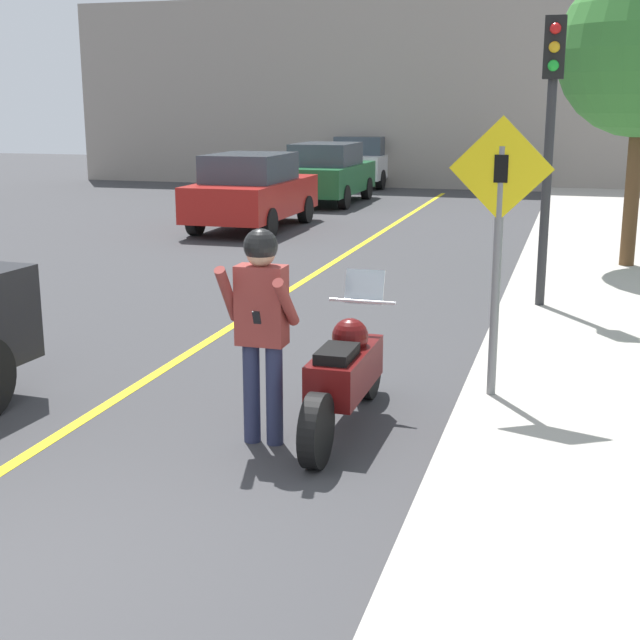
% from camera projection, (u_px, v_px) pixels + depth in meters
% --- Properties ---
extents(road_center_line, '(0.12, 36.00, 0.01)m').
position_uv_depth(road_center_line, '(228.00, 329.00, 11.18)').
color(road_center_line, yellow).
rests_on(road_center_line, ground).
extents(building_backdrop, '(28.00, 1.20, 6.17)m').
position_uv_depth(building_backdrop, '(474.00, 93.00, 28.94)').
color(building_backdrop, gray).
rests_on(building_backdrop, ground).
extents(motorcycle, '(0.62, 2.35, 1.28)m').
position_uv_depth(motorcycle, '(345.00, 373.00, 7.66)').
color(motorcycle, black).
rests_on(motorcycle, ground).
extents(person_biker, '(0.59, 0.49, 1.80)m').
position_uv_depth(person_biker, '(261.00, 313.00, 7.18)').
color(person_biker, '#282D4C').
rests_on(person_biker, ground).
extents(crossing_sign, '(0.91, 0.08, 2.52)m').
position_uv_depth(crossing_sign, '(498.00, 231.00, 7.87)').
color(crossing_sign, slate).
rests_on(crossing_sign, sidewalk_curb).
extents(traffic_light, '(0.26, 0.30, 3.67)m').
position_uv_depth(traffic_light, '(551.00, 108.00, 11.26)').
color(traffic_light, '#2D2D30').
rests_on(traffic_light, sidewalk_curb).
extents(parked_car_red, '(1.88, 4.20, 1.68)m').
position_uv_depth(parked_car_red, '(252.00, 191.00, 19.85)').
color(parked_car_red, black).
rests_on(parked_car_red, ground).
extents(parked_car_green, '(1.88, 4.20, 1.68)m').
position_uv_depth(parked_car_green, '(327.00, 173.00, 24.98)').
color(parked_car_green, black).
rests_on(parked_car_green, ground).
extents(parked_car_white, '(1.88, 4.20, 1.68)m').
position_uv_depth(parked_car_white, '(365.00, 160.00, 30.37)').
color(parked_car_white, black).
rests_on(parked_car_white, ground).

